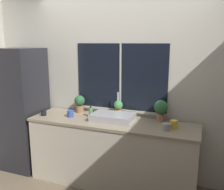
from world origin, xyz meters
TOP-DOWN VIEW (x-y plane):
  - wall_back at (0.00, 0.67)m, footprint 8.00×0.09m
  - wall_left at (-2.04, 1.50)m, footprint 0.06×7.00m
  - counter at (0.00, 0.30)m, footprint 2.23×0.62m
  - refrigerator at (-1.46, 0.30)m, footprint 0.60×0.63m
  - sink at (0.00, 0.33)m, footprint 0.55×0.39m
  - potted_plant_left at (-0.60, 0.53)m, footprint 0.15×0.15m
  - potted_plant_center at (0.01, 0.53)m, footprint 0.12×0.12m
  - potted_plant_right at (0.59, 0.53)m, footprint 0.18×0.18m
  - soap_bottle at (-0.34, 0.36)m, footprint 0.05×0.05m
  - mug_black at (-0.99, 0.19)m, footprint 0.07×0.07m
  - mug_blue at (-0.60, 0.27)m, footprint 0.09×0.09m
  - mug_yellow at (0.79, 0.30)m, footprint 0.09×0.09m
  - mug_grey at (0.72, 0.20)m, footprint 0.09×0.09m

SIDE VIEW (x-z plane):
  - counter at x=0.00m, z-range 0.00..0.89m
  - refrigerator at x=-1.46m, z-range 0.00..1.82m
  - mug_black at x=-0.99m, z-range 0.89..0.97m
  - mug_grey at x=0.72m, z-range 0.89..0.97m
  - mug_blue at x=-0.60m, z-range 0.89..0.98m
  - sink at x=0.00m, z-range 0.76..1.11m
  - mug_yellow at x=0.79m, z-range 0.89..0.99m
  - soap_bottle at x=-0.34m, z-range 0.88..1.04m
  - potted_plant_center at x=0.01m, z-range 0.89..1.12m
  - potted_plant_left at x=-0.60m, z-range 0.90..1.15m
  - potted_plant_right at x=0.59m, z-range 0.92..1.20m
  - wall_left at x=-2.04m, z-range 0.00..2.70m
  - wall_back at x=0.00m, z-range 0.00..2.70m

